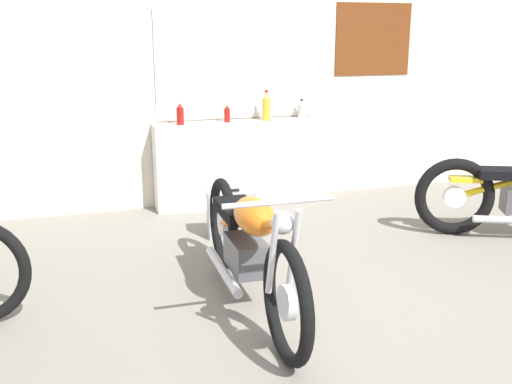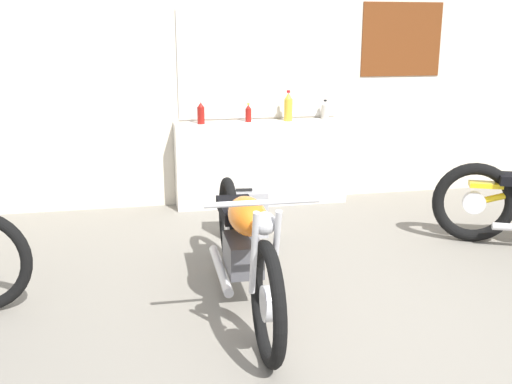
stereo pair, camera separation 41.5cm
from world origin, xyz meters
The scene contains 9 objects.
ground_plane centered at (0.00, 0.00, 0.00)m, with size 24.00×24.00×0.00m, color gray.
wall_back centered at (0.01, 3.18, 1.40)m, with size 10.00×0.07×2.80m.
sill_counter centered at (0.07, 3.00, 0.44)m, with size 1.80×0.28×0.88m.
bottle_leftmost centered at (-0.56, 2.95, 0.99)m, with size 0.07×0.07×0.24m.
bottle_left_center centered at (-0.07, 2.99, 0.97)m, with size 0.06×0.06×0.19m.
bottle_center centered at (0.35, 2.98, 1.02)m, with size 0.09×0.09×0.31m.
bottle_right_center centered at (0.77, 3.04, 0.97)m, with size 0.08×0.08×0.20m.
motorcycle_orange centered at (-0.57, 0.64, 0.43)m, with size 0.64×2.17×0.89m.
hard_case_silver centered at (-0.30, 2.03, 0.20)m, with size 0.44×0.27×0.43m.
Camera 1 is at (-1.66, -2.90, 1.77)m, focal length 42.00 mm.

